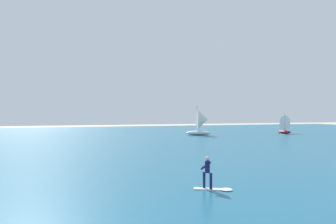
# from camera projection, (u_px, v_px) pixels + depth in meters

# --- Properties ---
(ocean) EXTENTS (160.00, 90.00, 0.10)m
(ocean) POSITION_uv_depth(u_px,v_px,m) (94.00, 140.00, 47.69)
(ocean) COLOR #1E607F
(ocean) RESTS_ON ground
(kitesurfer) EXTENTS (1.98, 1.46, 1.67)m
(kitesurfer) POSITION_uv_depth(u_px,v_px,m) (211.00, 178.00, 17.01)
(kitesurfer) COLOR white
(kitesurfer) RESTS_ON ocean
(sailboat_far_right) EXTENTS (2.77, 3.24, 3.72)m
(sailboat_far_right) POSITION_uv_depth(u_px,v_px,m) (283.00, 124.00, 62.84)
(sailboat_far_right) COLOR maroon
(sailboat_far_right) RESTS_ON ocean
(sailboat_mid_right) EXTENTS (4.51, 3.98, 5.07)m
(sailboat_mid_right) POSITION_uv_depth(u_px,v_px,m) (202.00, 122.00, 57.59)
(sailboat_mid_right) COLOR silver
(sailboat_mid_right) RESTS_ON ocean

